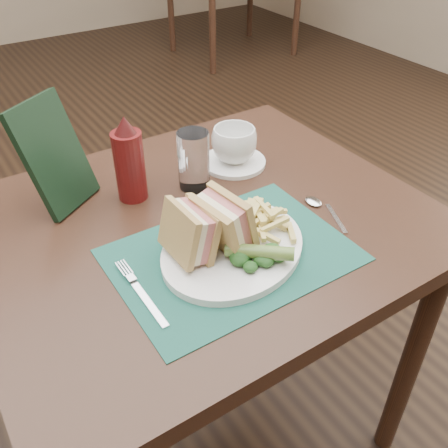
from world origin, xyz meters
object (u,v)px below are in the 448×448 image
placemat (232,255)px  sandwich_half_a (179,235)px  table_bg_right (233,4)px  sandwich_half_b (215,226)px  saucer (234,162)px  check_presenter (54,155)px  drinking_glass (194,160)px  plate (233,248)px  ketchup_bottle (129,159)px  table_main (206,339)px  coffee_cup (234,145)px

placemat → sandwich_half_a: (-0.09, 0.03, 0.07)m
table_bg_right → sandwich_half_b: 3.50m
saucer → check_presenter: bearing=170.6°
drinking_glass → plate: bearing=-103.4°
check_presenter → placemat: bearing=-92.6°
ketchup_bottle → check_presenter: check_presenter is taller
table_bg_right → drinking_glass: size_ratio=6.92×
placemat → check_presenter: (-0.20, 0.34, 0.11)m
plate → ketchup_bottle: ketchup_bottle is taller
table_main → table_bg_right: size_ratio=1.00×
plate → sandwich_half_b: bearing=142.5°
placemat → coffee_cup: bearing=55.3°
saucer → coffee_cup: (0.00, 0.00, 0.05)m
table_bg_right → sandwich_half_a: 3.53m
table_main → check_presenter: check_presenter is taller
table_bg_right → sandwich_half_b: sandwich_half_b is taller
table_main → placemat: placemat is taller
coffee_cup → check_presenter: (-0.39, 0.06, 0.06)m
placemat → saucer: (0.19, 0.27, 0.00)m
sandwich_half_b → coffee_cup: bearing=43.1°
plate → check_presenter: check_presenter is taller
placemat → ketchup_bottle: ketchup_bottle is taller
sandwich_half_b → check_presenter: bearing=110.8°
table_bg_right → saucer: bearing=-123.9°
ketchup_bottle → coffee_cup: bearing=-0.4°
sandwich_half_b → table_bg_right: bearing=48.3°
table_main → table_bg_right: (1.93, 2.75, 0.00)m
table_main → placemat: bearing=-96.9°
table_bg_right → saucer: 3.16m
drinking_glass → check_presenter: bearing=159.6°
coffee_cup → ketchup_bottle: ketchup_bottle is taller
placemat → saucer: 0.33m
table_bg_right → sandwich_half_b: (-1.97, -2.86, 0.45)m
placemat → check_presenter: 0.41m
table_main → sandwich_half_a: (-0.11, -0.11, 0.44)m
placemat → drinking_glass: bearing=75.4°
coffee_cup → drinking_glass: bearing=-165.3°
sandwich_half_b → drinking_glass: size_ratio=0.82×
table_bg_right → coffee_cup: (-1.75, -2.60, 0.43)m
placemat → drinking_glass: 0.26m
sandwich_half_b → coffee_cup: (0.22, 0.26, -0.02)m
sandwich_half_a → table_main: bearing=42.8°
sandwich_half_b → coffee_cup: 0.34m
table_main → ketchup_bottle: ketchup_bottle is taller
table_bg_right → drinking_glass: drinking_glass is taller
table_bg_right → ketchup_bottle: bearing=-127.7°
saucer → sandwich_half_b: bearing=-129.6°
table_main → plate: size_ratio=3.00×
table_main → plate: (-0.01, -0.13, 0.38)m
check_presenter → plate: bearing=-91.4°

